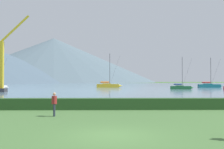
% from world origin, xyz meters
% --- Properties ---
extents(ground_plane, '(1000.00, 1000.00, 0.00)m').
position_xyz_m(ground_plane, '(0.00, 0.00, 0.00)').
color(ground_plane, '#477038').
extents(harbor_water, '(320.00, 246.00, 0.00)m').
position_xyz_m(harbor_water, '(0.00, 137.00, 0.00)').
color(harbor_water, slate).
rests_on(harbor_water, ground_plane).
extents(hedge_line, '(80.00, 1.20, 0.95)m').
position_xyz_m(hedge_line, '(0.00, 11.00, 0.47)').
color(hedge_line, '#284C23').
rests_on(hedge_line, ground_plane).
extents(sailboat_slip_5, '(6.75, 2.78, 9.28)m').
position_xyz_m(sailboat_slip_5, '(20.76, 65.18, 0.56)').
color(sailboat_slip_5, '#236B38').
rests_on(sailboat_slip_5, harbor_water).
extents(sailboat_slip_6, '(9.15, 2.90, 12.16)m').
position_xyz_m(sailboat_slip_6, '(0.00, 84.79, 0.76)').
color(sailboat_slip_6, gold).
rests_on(sailboat_slip_6, harbor_water).
extents(sailboat_slip_7, '(8.59, 2.62, 10.62)m').
position_xyz_m(sailboat_slip_7, '(35.82, 83.34, 0.71)').
color(sailboat_slip_7, '#19707A').
rests_on(sailboat_slip_7, harbor_water).
extents(person_seated_viewer, '(0.36, 0.56, 1.65)m').
position_xyz_m(person_seated_viewer, '(-3.92, 6.55, 0.97)').
color(person_seated_viewer, '#2D3347').
rests_on(person_seated_viewer, ground_plane).
extents(dock_crane, '(6.89, 2.00, 16.66)m').
position_xyz_m(dock_crane, '(-22.86, 46.66, 5.02)').
color(dock_crane, '#333338').
rests_on(dock_crane, ground_plane).
extents(distant_hill_west_ridge, '(291.84, 291.84, 63.83)m').
position_xyz_m(distant_hill_west_ridge, '(-78.16, 381.40, 31.92)').
color(distant_hill_west_ridge, slate).
rests_on(distant_hill_west_ridge, ground_plane).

